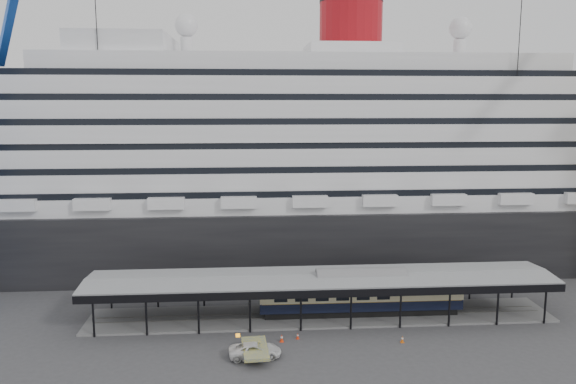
{
  "coord_description": "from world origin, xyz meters",
  "views": [
    {
      "loc": [
        -8.84,
        -59.63,
        25.85
      ],
      "look_at": [
        -3.83,
        8.0,
        14.95
      ],
      "focal_mm": 35.0,
      "sensor_mm": 36.0,
      "label": 1
    }
  ],
  "objects": [
    {
      "name": "ground",
      "position": [
        0.0,
        0.0,
        0.0
      ],
      "size": [
        200.0,
        200.0,
        0.0
      ],
      "primitive_type": "plane",
      "color": "#39393B",
      "rests_on": "ground"
    },
    {
      "name": "cruise_ship",
      "position": [
        0.05,
        32.0,
        18.35
      ],
      "size": [
        130.0,
        30.0,
        43.9
      ],
      "color": "black",
      "rests_on": "ground"
    },
    {
      "name": "platform_canopy",
      "position": [
        0.0,
        5.0,
        2.36
      ],
      "size": [
        56.0,
        9.18,
        5.3
      ],
      "color": "slate",
      "rests_on": "ground"
    },
    {
      "name": "port_truck",
      "position": [
        -8.2,
        -5.48,
        0.74
      ],
      "size": [
        5.5,
        2.8,
        1.49
      ],
      "primitive_type": "imported",
      "rotation": [
        0.0,
        0.0,
        1.63
      ],
      "color": "silver",
      "rests_on": "ground"
    },
    {
      "name": "pullman_carriage",
      "position": [
        4.81,
        5.0,
        2.91
      ],
      "size": [
        24.6,
        3.45,
        24.14
      ],
      "rotation": [
        0.0,
        0.0,
        -0.01
      ],
      "color": "black",
      "rests_on": "ground"
    },
    {
      "name": "traffic_cone_left",
      "position": [
        -5.25,
        -1.94,
        0.42
      ],
      "size": [
        0.48,
        0.48,
        0.84
      ],
      "rotation": [
        0.0,
        0.0,
        -0.12
      ],
      "color": "#F2360D",
      "rests_on": "ground"
    },
    {
      "name": "traffic_cone_mid",
      "position": [
        -3.45,
        -1.3,
        0.33
      ],
      "size": [
        0.44,
        0.44,
        0.67
      ],
      "rotation": [
        0.0,
        0.0,
        -0.36
      ],
      "color": "red",
      "rests_on": "ground"
    },
    {
      "name": "traffic_cone_right",
      "position": [
        7.82,
        -3.09,
        0.38
      ],
      "size": [
        0.44,
        0.44,
        0.77
      ],
      "rotation": [
        0.0,
        0.0,
        0.13
      ],
      "color": "#D6590B",
      "rests_on": "ground"
    }
  ]
}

